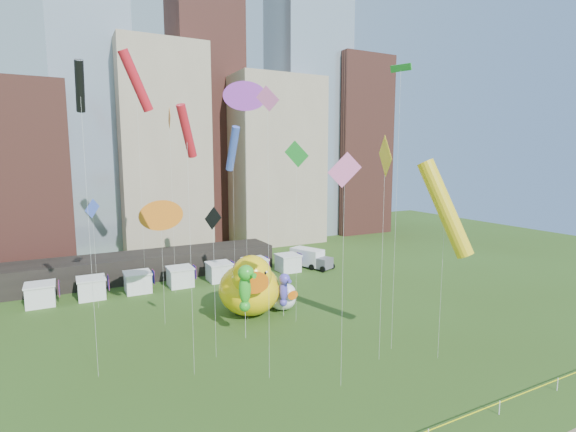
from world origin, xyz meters
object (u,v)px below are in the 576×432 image
seahorse_purple (284,287)px  box_truck (310,258)px  seahorse_green (245,284)px  small_duck (283,297)px  big_duck (250,286)px

seahorse_purple → box_truck: seahorse_purple is taller
seahorse_green → box_truck: bearing=25.6°
seahorse_purple → small_duck: bearing=53.9°
box_truck → seahorse_purple: bearing=-150.9°
box_truck → small_duck: bearing=-152.3°
seahorse_green → box_truck: (17.49, 18.62, -3.54)m
seahorse_green → seahorse_purple: bearing=9.8°
big_duck → small_duck: bearing=12.8°
seahorse_green → box_truck: seahorse_green is taller
small_duck → seahorse_green: (-6.11, -4.86, 3.55)m
big_duck → box_truck: big_duck is taller
big_duck → small_duck: 3.97m
big_duck → box_truck: size_ratio=1.40×
big_duck → seahorse_purple: size_ratio=2.11×
box_truck → big_duck: bearing=-160.6°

